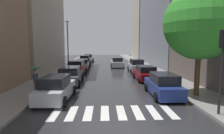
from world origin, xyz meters
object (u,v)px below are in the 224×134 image
at_px(parked_car_right_third, 136,66).
at_px(pedestrian_near_tree, 35,74).
at_px(parked_car_left_fourth, 82,64).
at_px(parked_car_left_nearest, 56,89).
at_px(street_tree_right, 200,24).
at_px(parked_car_left_third, 77,68).
at_px(traffic_light_right_corner, 223,54).
at_px(parked_car_left_second, 70,76).
at_px(parked_car_left_sixth, 89,58).
at_px(parked_car_right_second, 145,73).
at_px(lamp_post_left, 68,42).
at_px(parked_car_left_fifth, 85,61).
at_px(car_midroad, 117,63).
at_px(parked_car_right_nearest, 163,85).

relative_size(parked_car_right_third, pedestrian_near_tree, 2.18).
bearing_deg(parked_car_left_fourth, pedestrian_near_tree, 169.32).
relative_size(parked_car_left_nearest, street_tree_right, 0.58).
xyz_separation_m(parked_car_left_third, traffic_light_right_corner, (9.32, -13.82, 2.45)).
relative_size(parked_car_left_second, parked_car_left_sixth, 1.02).
xyz_separation_m(parked_car_left_second, parked_car_left_third, (-0.15, 5.30, 0.06)).
height_order(parked_car_left_fourth, parked_car_right_third, parked_car_right_third).
distance_m(parked_car_left_second, parked_car_right_second, 7.67).
height_order(pedestrian_near_tree, lamp_post_left, lamp_post_left).
xyz_separation_m(parked_car_left_fifth, lamp_post_left, (-1.58, -7.25, 3.29)).
xyz_separation_m(parked_car_left_nearest, parked_car_right_second, (7.58, 6.47, -0.06)).
xyz_separation_m(parked_car_left_second, parked_car_left_sixth, (-0.08, 21.93, 0.02)).
height_order(parked_car_left_fifth, street_tree_right, street_tree_right).
distance_m(parked_car_left_sixth, car_midroad, 10.75).
xyz_separation_m(car_midroad, lamp_post_left, (-7.26, -3.99, 3.35)).
distance_m(parked_car_left_third, parked_car_right_second, 8.70).
bearing_deg(parked_car_left_nearest, traffic_light_right_corner, -107.59).
bearing_deg(parked_car_right_third, parked_car_right_nearest, 178.49).
height_order(parked_car_left_third, parked_car_left_fourth, parked_car_left_third).
bearing_deg(street_tree_right, pedestrian_near_tree, 172.75).
bearing_deg(parked_car_left_fourth, parked_car_left_second, 177.56).
bearing_deg(lamp_post_left, pedestrian_near_tree, -90.75).
bearing_deg(lamp_post_left, parked_car_left_fifth, 77.71).
height_order(parked_car_right_third, street_tree_right, street_tree_right).
distance_m(parked_car_left_third, parked_car_right_third, 8.06).
distance_m(parked_car_left_fifth, pedestrian_near_tree, 19.45).
height_order(parked_car_right_third, pedestrian_near_tree, pedestrian_near_tree).
bearing_deg(parked_car_right_second, parked_car_left_fourth, 37.55).
xyz_separation_m(parked_car_left_nearest, parked_car_left_second, (0.02, 5.20, -0.01)).
distance_m(parked_car_left_fourth, parked_car_right_nearest, 16.88).
distance_m(parked_car_left_second, street_tree_right, 11.83).
bearing_deg(car_midroad, parked_car_left_third, 143.46).
height_order(parked_car_left_third, parked_car_right_nearest, parked_car_left_third).
relative_size(parked_car_right_second, pedestrian_near_tree, 2.21).
relative_size(parked_car_right_nearest, street_tree_right, 0.58).
relative_size(parked_car_left_sixth, parked_car_right_second, 1.11).
relative_size(parked_car_left_second, street_tree_right, 0.61).
xyz_separation_m(parked_car_right_second, parked_car_right_third, (0.10, 5.96, 0.09)).
height_order(parked_car_left_second, lamp_post_left, lamp_post_left).
distance_m(pedestrian_near_tree, traffic_light_right_corner, 12.41).
height_order(parked_car_left_nearest, pedestrian_near_tree, pedestrian_near_tree).
bearing_deg(parked_car_left_sixth, parked_car_right_second, -157.52).
xyz_separation_m(pedestrian_near_tree, traffic_light_right_corner, (11.16, -5.11, 1.82)).
relative_size(parked_car_left_fifth, street_tree_right, 0.54).
xyz_separation_m(parked_car_left_nearest, parked_car_right_third, (7.68, 12.44, 0.03)).
xyz_separation_m(parked_car_left_second, parked_car_left_fourth, (-0.07, 10.51, -0.04)).
bearing_deg(parked_car_right_second, pedestrian_near_tree, 114.10).
height_order(parked_car_left_third, car_midroad, parked_car_left_third).
relative_size(car_midroad, pedestrian_near_tree, 2.37).
relative_size(parked_car_right_second, traffic_light_right_corner, 0.95).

